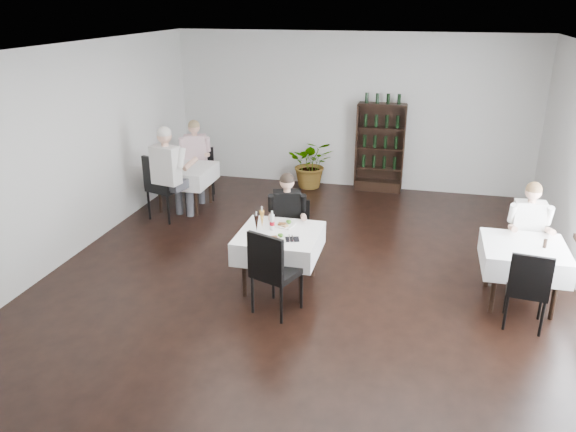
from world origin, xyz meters
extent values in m
plane|color=black|center=(0.00, 0.00, 0.00)|extent=(9.00, 9.00, 0.00)
plane|color=white|center=(0.00, 0.00, 3.00)|extent=(9.00, 9.00, 0.00)
plane|color=silver|center=(0.00, 4.50, 1.50)|extent=(7.00, 0.00, 7.00)
plane|color=silver|center=(-3.50, 0.00, 1.50)|extent=(0.00, 9.00, 9.00)
cube|color=black|center=(0.60, 4.32, 0.10)|extent=(0.90, 0.28, 0.20)
cylinder|color=black|center=(-0.67, -0.36, 0.35)|extent=(0.06, 0.06, 0.71)
cylinder|color=black|center=(-0.67, 0.36, 0.35)|extent=(0.06, 0.06, 0.71)
cylinder|color=black|center=(0.07, -0.36, 0.35)|extent=(0.06, 0.06, 0.71)
cylinder|color=black|center=(0.07, 0.36, 0.35)|extent=(0.06, 0.06, 0.71)
cube|color=black|center=(-0.30, 0.00, 0.73)|extent=(0.85, 0.85, 0.04)
cube|color=white|center=(-0.30, 0.00, 0.62)|extent=(1.03, 1.03, 0.30)
cylinder|color=black|center=(-3.04, 2.16, 0.35)|extent=(0.06, 0.06, 0.71)
cylinder|color=black|center=(-3.04, 2.84, 0.35)|extent=(0.06, 0.06, 0.71)
cylinder|color=black|center=(-2.36, 2.16, 0.35)|extent=(0.06, 0.06, 0.71)
cylinder|color=black|center=(-2.36, 2.84, 0.35)|extent=(0.06, 0.06, 0.71)
cube|color=black|center=(-2.70, 2.50, 0.73)|extent=(0.80, 0.80, 0.04)
cube|color=white|center=(-2.70, 2.50, 0.62)|extent=(0.98, 0.98, 0.30)
cylinder|color=black|center=(2.36, -0.04, 0.35)|extent=(0.06, 0.06, 0.71)
cylinder|color=black|center=(2.36, 0.64, 0.35)|extent=(0.06, 0.06, 0.71)
cylinder|color=black|center=(3.04, -0.04, 0.35)|extent=(0.06, 0.06, 0.71)
cylinder|color=black|center=(3.04, 0.64, 0.35)|extent=(0.06, 0.06, 0.71)
cube|color=black|center=(2.70, 0.30, 0.73)|extent=(0.80, 0.80, 0.04)
cube|color=white|center=(2.70, 0.30, 0.62)|extent=(0.98, 0.98, 0.30)
imported|color=#22561D|center=(-0.72, 4.20, 0.49)|extent=(1.00, 0.90, 0.99)
cylinder|color=black|center=(-0.42, 0.45, 0.21)|extent=(0.03, 0.03, 0.42)
cylinder|color=black|center=(-0.47, 0.82, 0.21)|extent=(0.03, 0.03, 0.42)
cylinder|color=black|center=(-0.06, 0.50, 0.21)|extent=(0.03, 0.03, 0.42)
cylinder|color=black|center=(-0.11, 0.86, 0.21)|extent=(0.03, 0.03, 0.42)
cube|color=black|center=(-0.26, 0.66, 0.45)|extent=(0.47, 0.47, 0.06)
cube|color=black|center=(-0.29, 0.85, 0.69)|extent=(0.42, 0.10, 0.46)
cylinder|color=black|center=(0.10, -0.49, 0.24)|extent=(0.04, 0.04, 0.49)
cylinder|color=black|center=(-0.05, -0.89, 0.24)|extent=(0.04, 0.04, 0.49)
cylinder|color=black|center=(-0.29, -0.34, 0.24)|extent=(0.04, 0.04, 0.49)
cylinder|color=black|center=(-0.45, -0.73, 0.24)|extent=(0.04, 0.04, 0.49)
cube|color=black|center=(-0.17, -0.61, 0.52)|extent=(0.63, 0.63, 0.07)
cube|color=black|center=(-0.25, -0.82, 0.81)|extent=(0.47, 0.23, 0.53)
cylinder|color=black|center=(-2.71, 2.83, 0.21)|extent=(0.03, 0.03, 0.43)
cylinder|color=black|center=(-2.82, 3.18, 0.21)|extent=(0.03, 0.03, 0.43)
cylinder|color=black|center=(-2.35, 2.94, 0.21)|extent=(0.03, 0.03, 0.43)
cylinder|color=black|center=(-2.47, 3.30, 0.21)|extent=(0.03, 0.03, 0.43)
cube|color=black|center=(-2.59, 3.06, 0.46)|extent=(0.54, 0.54, 0.07)
cube|color=black|center=(-2.65, 3.25, 0.71)|extent=(0.42, 0.18, 0.47)
cylinder|color=black|center=(-2.51, 2.09, 0.26)|extent=(0.04, 0.04, 0.52)
cylinder|color=black|center=(-2.65, 1.66, 0.26)|extent=(0.04, 0.04, 0.52)
cylinder|color=black|center=(-2.94, 2.23, 0.26)|extent=(0.04, 0.04, 0.52)
cylinder|color=black|center=(-3.08, 1.80, 0.26)|extent=(0.04, 0.04, 0.52)
cube|color=black|center=(-2.79, 1.95, 0.55)|extent=(0.65, 0.65, 0.08)
cube|color=black|center=(-2.87, 1.72, 0.85)|extent=(0.51, 0.21, 0.56)
cylinder|color=black|center=(2.59, 0.95, 0.21)|extent=(0.03, 0.03, 0.41)
cylinder|color=black|center=(2.71, 1.29, 0.21)|extent=(0.03, 0.03, 0.41)
cylinder|color=black|center=(2.93, 0.83, 0.21)|extent=(0.03, 0.03, 0.41)
cylinder|color=black|center=(3.05, 1.17, 0.21)|extent=(0.03, 0.03, 0.41)
cube|color=black|center=(2.82, 1.06, 0.44)|extent=(0.53, 0.53, 0.06)
cube|color=black|center=(2.88, 1.24, 0.68)|extent=(0.40, 0.18, 0.45)
cylinder|color=black|center=(2.90, -0.08, 0.22)|extent=(0.03, 0.03, 0.44)
cylinder|color=black|center=(2.85, -0.46, 0.22)|extent=(0.03, 0.03, 0.44)
cylinder|color=black|center=(2.52, -0.03, 0.22)|extent=(0.03, 0.03, 0.44)
cylinder|color=black|center=(2.47, -0.41, 0.22)|extent=(0.03, 0.03, 0.44)
cube|color=black|center=(2.68, -0.24, 0.47)|extent=(0.49, 0.49, 0.07)
cube|color=black|center=(2.66, -0.44, 0.73)|extent=(0.44, 0.10, 0.48)
cube|color=#42434A|center=(-0.40, 0.45, 0.53)|extent=(0.23, 0.42, 0.13)
cylinder|color=#42434A|center=(-0.36, 0.28, 0.23)|extent=(0.10, 0.10, 0.47)
cube|color=#42434A|center=(-0.22, 0.50, 0.53)|extent=(0.23, 0.42, 0.13)
cylinder|color=#42434A|center=(-0.18, 0.33, 0.23)|extent=(0.10, 0.10, 0.47)
cube|color=black|center=(-0.36, 0.65, 0.85)|extent=(0.42, 0.30, 0.52)
cylinder|color=tan|center=(-0.50, 0.34, 0.83)|extent=(0.15, 0.30, 0.15)
cylinder|color=tan|center=(-0.08, 0.46, 0.83)|extent=(0.15, 0.30, 0.15)
sphere|color=tan|center=(-0.35, 0.63, 1.24)|extent=(0.20, 0.20, 0.20)
sphere|color=black|center=(-0.35, 0.63, 1.27)|extent=(0.20, 0.20, 0.20)
cube|color=#42434A|center=(-2.76, 2.89, 0.58)|extent=(0.27, 0.46, 0.14)
cylinder|color=#42434A|center=(-2.70, 2.71, 0.25)|extent=(0.11, 0.11, 0.51)
cube|color=#42434A|center=(-2.56, 2.95, 0.58)|extent=(0.27, 0.46, 0.14)
cylinder|color=#42434A|center=(-2.51, 2.78, 0.25)|extent=(0.11, 0.11, 0.51)
cube|color=beige|center=(-2.72, 3.11, 0.92)|extent=(0.46, 0.34, 0.57)
cylinder|color=tan|center=(-2.86, 2.77, 0.90)|extent=(0.18, 0.33, 0.16)
cylinder|color=tan|center=(-2.41, 2.92, 0.90)|extent=(0.18, 0.33, 0.16)
sphere|color=tan|center=(-2.71, 3.09, 1.35)|extent=(0.22, 0.22, 0.22)
sphere|color=olive|center=(-2.71, 3.09, 1.38)|extent=(0.22, 0.22, 0.22)
cube|color=#42434A|center=(-2.50, 1.91, 0.64)|extent=(0.26, 0.50, 0.16)
cylinder|color=#42434A|center=(-2.46, 2.11, 0.28)|extent=(0.13, 0.13, 0.56)
cube|color=#42434A|center=(-2.73, 1.96, 0.64)|extent=(0.26, 0.50, 0.16)
cylinder|color=#42434A|center=(-2.68, 2.16, 0.28)|extent=(0.13, 0.13, 0.56)
cube|color=white|center=(-2.66, 1.72, 1.02)|extent=(0.50, 0.34, 0.63)
cylinder|color=tan|center=(-2.34, 1.97, 1.00)|extent=(0.17, 0.37, 0.18)
cylinder|color=tan|center=(-2.85, 2.08, 1.00)|extent=(0.17, 0.37, 0.18)
sphere|color=tan|center=(-2.66, 1.75, 1.50)|extent=(0.24, 0.24, 0.24)
sphere|color=beige|center=(-2.66, 1.75, 1.53)|extent=(0.24, 0.24, 0.24)
cube|color=#42434A|center=(2.72, 0.75, 0.54)|extent=(0.14, 0.41, 0.14)
cylinder|color=#42434A|center=(2.72, 0.58, 0.24)|extent=(0.11, 0.11, 0.47)
cube|color=#42434A|center=(2.91, 0.75, 0.54)|extent=(0.14, 0.41, 0.14)
cylinder|color=#42434A|center=(2.91, 0.58, 0.24)|extent=(0.11, 0.11, 0.47)
cube|color=white|center=(2.81, 0.93, 0.86)|extent=(0.39, 0.22, 0.53)
cylinder|color=tan|center=(2.59, 0.67, 0.84)|extent=(0.08, 0.30, 0.15)
cylinder|color=tan|center=(3.04, 0.68, 0.84)|extent=(0.08, 0.30, 0.15)
sphere|color=tan|center=(2.81, 0.92, 1.27)|extent=(0.20, 0.20, 0.20)
sphere|color=brown|center=(2.81, 0.92, 1.29)|extent=(0.20, 0.20, 0.20)
cube|color=white|center=(-0.29, 0.23, 0.78)|extent=(0.28, 0.28, 0.02)
cube|color=#5B321A|center=(-0.32, 0.21, 0.80)|extent=(0.10, 0.08, 0.02)
sphere|color=#3F7C21|center=(-0.24, 0.27, 0.82)|extent=(0.06, 0.06, 0.06)
cube|color=#9B7046|center=(-0.27, 0.17, 0.80)|extent=(0.11, 0.10, 0.02)
cube|color=white|center=(-0.28, -0.23, 0.78)|extent=(0.29, 0.29, 0.02)
cube|color=#5B321A|center=(-0.31, -0.24, 0.80)|extent=(0.12, 0.11, 0.02)
sphere|color=#3F7C21|center=(-0.23, -0.19, 0.81)|extent=(0.05, 0.05, 0.05)
cube|color=#9B7046|center=(-0.27, -0.28, 0.79)|extent=(0.08, 0.07, 0.02)
cone|color=black|center=(-0.59, -0.03, 0.88)|extent=(0.06, 0.06, 0.22)
cylinder|color=silver|center=(-0.59, -0.03, 1.01)|extent=(0.02, 0.02, 0.05)
cone|color=gold|center=(-0.56, 0.11, 0.89)|extent=(0.07, 0.07, 0.23)
cylinder|color=silver|center=(-0.56, 0.11, 1.03)|extent=(0.02, 0.02, 0.06)
cylinder|color=silver|center=(-0.41, 0.07, 0.87)|extent=(0.06, 0.06, 0.21)
cylinder|color=#A40919|center=(-0.41, 0.07, 0.86)|extent=(0.07, 0.07, 0.05)
cylinder|color=silver|center=(-0.41, 0.07, 1.00)|extent=(0.02, 0.02, 0.05)
cube|color=black|center=(-0.10, -0.19, 0.77)|extent=(0.23, 0.20, 0.01)
cylinder|color=silver|center=(-0.12, -0.19, 0.79)|extent=(0.07, 0.21, 0.01)
cylinder|color=silver|center=(-0.08, -0.19, 0.79)|extent=(0.08, 0.21, 0.01)
cylinder|color=black|center=(2.91, 0.29, 0.82)|extent=(0.05, 0.05, 0.11)
camera|label=1|loc=(1.37, -6.39, 3.56)|focal=35.00mm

